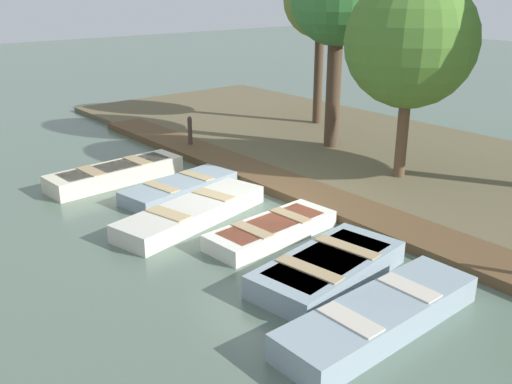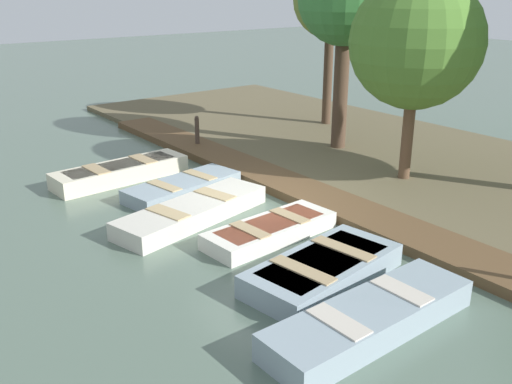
# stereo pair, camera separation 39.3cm
# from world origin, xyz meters

# --- Properties ---
(ground_plane) EXTENTS (80.00, 80.00, 0.00)m
(ground_plane) POSITION_xyz_m (0.00, 0.00, 0.00)
(ground_plane) COLOR #566B5B
(shore_bank) EXTENTS (8.00, 24.00, 0.16)m
(shore_bank) POSITION_xyz_m (-5.00, 0.00, 0.08)
(shore_bank) COLOR brown
(shore_bank) RESTS_ON ground_plane
(dock_walkway) EXTENTS (1.16, 17.38, 0.20)m
(dock_walkway) POSITION_xyz_m (-1.33, 0.00, 0.10)
(dock_walkway) COLOR brown
(dock_walkway) RESTS_ON ground_plane
(rowboat_0) EXTENTS (3.36, 1.16, 0.43)m
(rowboat_0) POSITION_xyz_m (1.47, -3.64, 0.21)
(rowboat_0) COLOR beige
(rowboat_0) RESTS_ON ground_plane
(rowboat_1) EXTENTS (2.87, 1.44, 0.34)m
(rowboat_1) POSITION_xyz_m (0.77, -1.89, 0.17)
(rowboat_1) COLOR #8C9EA8
(rowboat_1) RESTS_ON ground_plane
(rowboat_2) EXTENTS (3.59, 1.76, 0.39)m
(rowboat_2) POSITION_xyz_m (1.40, -0.42, 0.19)
(rowboat_2) COLOR beige
(rowboat_2) RESTS_ON ground_plane
(rowboat_3) EXTENTS (2.72, 1.14, 0.34)m
(rowboat_3) POSITION_xyz_m (0.69, 1.21, 0.16)
(rowboat_3) COLOR silver
(rowboat_3) RESTS_ON ground_plane
(rowboat_4) EXTENTS (2.91, 1.63, 0.41)m
(rowboat_4) POSITION_xyz_m (1.05, 3.01, 0.20)
(rowboat_4) COLOR #8C9EA8
(rowboat_4) RESTS_ON ground_plane
(rowboat_5) EXTENTS (3.40, 1.01, 0.43)m
(rowboat_5) POSITION_xyz_m (1.52, 4.44, 0.21)
(rowboat_5) COLOR #8C9EA8
(rowboat_5) RESTS_ON ground_plane
(mooring_post_near) EXTENTS (0.13, 0.13, 1.00)m
(mooring_post_near) POSITION_xyz_m (-1.43, -4.78, 0.51)
(mooring_post_near) COLOR #47382D
(mooring_post_near) RESTS_ON ground_plane
(park_tree_far_left) EXTENTS (2.36, 2.36, 5.23)m
(park_tree_far_left) POSITION_xyz_m (-6.23, -4.47, 4.00)
(park_tree_far_left) COLOR #4C3828
(park_tree_far_left) RESTS_ON ground_plane
(park_tree_left) EXTENTS (2.51, 2.51, 5.44)m
(park_tree_left) POSITION_xyz_m (-4.49, -2.17, 4.10)
(park_tree_left) COLOR #4C3828
(park_tree_left) RESTS_ON ground_plane
(park_tree_center) EXTENTS (2.97, 2.97, 4.79)m
(park_tree_center) POSITION_xyz_m (-3.78, 0.73, 3.30)
(park_tree_center) COLOR brown
(park_tree_center) RESTS_ON ground_plane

